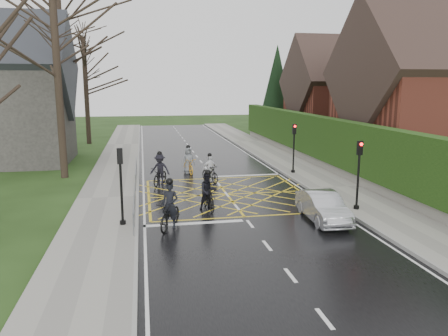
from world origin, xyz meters
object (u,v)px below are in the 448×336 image
object	(u,v)px
cyclist_front	(210,172)
cyclist_mid	(160,172)
cyclist_rear	(170,212)
car	(323,207)
cyclist_back	(208,195)
cyclist_lead	(188,164)

from	to	relation	value
cyclist_front	cyclist_mid	bearing A→B (deg)	158.01
cyclist_rear	car	world-z (taller)	cyclist_rear
cyclist_back	cyclist_front	distance (m)	5.70
car	cyclist_mid	bearing A→B (deg)	130.52
cyclist_rear	cyclist_mid	xyz separation A→B (m)	(-0.06, 7.83, 0.05)
cyclist_back	car	bearing A→B (deg)	-36.58
cyclist_back	car	world-z (taller)	cyclist_back
cyclist_lead	cyclist_mid	bearing A→B (deg)	-134.07
cyclist_front	cyclist_lead	bearing A→B (deg)	85.55
cyclist_rear	car	size ratio (longest dim) A/B	0.59
cyclist_rear	cyclist_mid	world-z (taller)	cyclist_rear
cyclist_lead	cyclist_back	bearing A→B (deg)	-100.16
cyclist_rear	cyclist_lead	xyz separation A→B (m)	(1.86, 10.70, -0.02)
cyclist_lead	car	distance (m)	11.85
cyclist_mid	cyclist_front	world-z (taller)	cyclist_mid
cyclist_front	cyclist_rear	bearing A→B (deg)	-132.92
cyclist_rear	cyclist_mid	distance (m)	7.83
cyclist_rear	cyclist_front	distance (m)	8.38
cyclist_mid	cyclist_lead	distance (m)	3.46
cyclist_lead	car	size ratio (longest dim) A/B	0.54
cyclist_back	cyclist_lead	size ratio (longest dim) A/B	0.96
car	cyclist_back	bearing A→B (deg)	152.51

